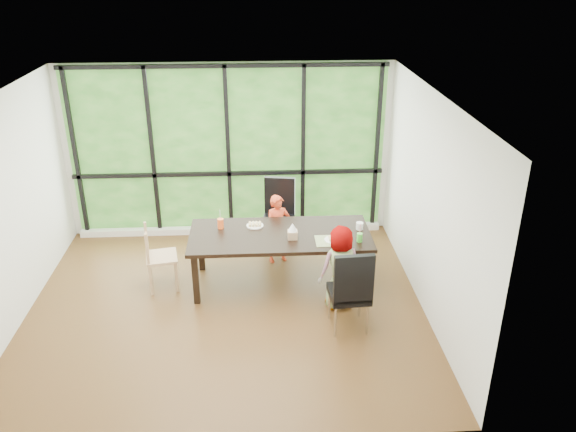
{
  "coord_description": "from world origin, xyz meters",
  "views": [
    {
      "loc": [
        0.42,
        -6.24,
        4.14
      ],
      "look_at": [
        0.82,
        0.45,
        1.05
      ],
      "focal_mm": 35.83,
      "sensor_mm": 36.0,
      "label": 1
    }
  ],
  "objects_px": {
    "chair_interior_leather": "(349,288)",
    "white_mug": "(360,226)",
    "plate_far": "(255,226)",
    "dining_table": "(280,258)",
    "tissue_box": "(293,235)",
    "plate_near": "(334,240)",
    "green_cup": "(360,237)",
    "chair_end_beech": "(162,257)",
    "child_older": "(339,267)",
    "chair_window_leather": "(278,216)",
    "child_toddler": "(278,229)",
    "orange_cup": "(221,224)"
  },
  "relations": [
    {
      "from": "green_cup",
      "to": "tissue_box",
      "type": "height_order",
      "value": "green_cup"
    },
    {
      "from": "chair_end_beech",
      "to": "child_toddler",
      "type": "height_order",
      "value": "child_toddler"
    },
    {
      "from": "plate_far",
      "to": "tissue_box",
      "type": "bearing_deg",
      "value": -39.04
    },
    {
      "from": "child_older",
      "to": "green_cup",
      "type": "distance_m",
      "value": 0.5
    },
    {
      "from": "child_older",
      "to": "plate_near",
      "type": "relative_size",
      "value": 4.62
    },
    {
      "from": "chair_end_beech",
      "to": "tissue_box",
      "type": "xyz_separation_m",
      "value": [
        1.74,
        -0.14,
        0.35
      ]
    },
    {
      "from": "green_cup",
      "to": "white_mug",
      "type": "distance_m",
      "value": 0.36
    },
    {
      "from": "child_toddler",
      "to": "plate_near",
      "type": "height_order",
      "value": "child_toddler"
    },
    {
      "from": "plate_near",
      "to": "green_cup",
      "type": "distance_m",
      "value": 0.33
    },
    {
      "from": "dining_table",
      "to": "plate_near",
      "type": "distance_m",
      "value": 0.82
    },
    {
      "from": "child_toddler",
      "to": "chair_end_beech",
      "type": "bearing_deg",
      "value": -178.36
    },
    {
      "from": "child_toddler",
      "to": "white_mug",
      "type": "distance_m",
      "value": 1.25
    },
    {
      "from": "chair_window_leather",
      "to": "chair_end_beech",
      "type": "distance_m",
      "value": 1.9
    },
    {
      "from": "dining_table",
      "to": "chair_interior_leather",
      "type": "bearing_deg",
      "value": -54.28
    },
    {
      "from": "plate_near",
      "to": "tissue_box",
      "type": "bearing_deg",
      "value": 169.99
    },
    {
      "from": "plate_near",
      "to": "chair_end_beech",
      "type": "bearing_deg",
      "value": 174.04
    },
    {
      "from": "white_mug",
      "to": "green_cup",
      "type": "bearing_deg",
      "value": -100.01
    },
    {
      "from": "chair_window_leather",
      "to": "plate_near",
      "type": "bearing_deg",
      "value": -52.69
    },
    {
      "from": "plate_near",
      "to": "child_toddler",
      "type": "bearing_deg",
      "value": 127.77
    },
    {
      "from": "chair_window_leather",
      "to": "plate_far",
      "type": "distance_m",
      "value": 0.88
    },
    {
      "from": "chair_interior_leather",
      "to": "white_mug",
      "type": "relative_size",
      "value": 11.07
    },
    {
      "from": "child_toddler",
      "to": "tissue_box",
      "type": "relative_size",
      "value": 8.14
    },
    {
      "from": "orange_cup",
      "to": "green_cup",
      "type": "distance_m",
      "value": 1.87
    },
    {
      "from": "chair_window_leather",
      "to": "child_toddler",
      "type": "distance_m",
      "value": 0.39
    },
    {
      "from": "green_cup",
      "to": "orange_cup",
      "type": "bearing_deg",
      "value": 164.46
    },
    {
      "from": "orange_cup",
      "to": "plate_far",
      "type": "bearing_deg",
      "value": 3.97
    },
    {
      "from": "green_cup",
      "to": "tissue_box",
      "type": "bearing_deg",
      "value": 170.76
    },
    {
      "from": "plate_near",
      "to": "green_cup",
      "type": "xyz_separation_m",
      "value": [
        0.33,
        -0.05,
        0.05
      ]
    },
    {
      "from": "orange_cup",
      "to": "tissue_box",
      "type": "relative_size",
      "value": 1.08
    },
    {
      "from": "chair_window_leather",
      "to": "plate_far",
      "type": "bearing_deg",
      "value": -104.45
    },
    {
      "from": "green_cup",
      "to": "chair_end_beech",
      "type": "bearing_deg",
      "value": 173.79
    },
    {
      "from": "chair_end_beech",
      "to": "plate_near",
      "type": "relative_size",
      "value": 3.75
    },
    {
      "from": "green_cup",
      "to": "plate_far",
      "type": "bearing_deg",
      "value": 158.31
    },
    {
      "from": "chair_interior_leather",
      "to": "white_mug",
      "type": "height_order",
      "value": "chair_interior_leather"
    },
    {
      "from": "chair_end_beech",
      "to": "child_toddler",
      "type": "xyz_separation_m",
      "value": [
        1.58,
        0.64,
        0.06
      ]
    },
    {
      "from": "child_toddler",
      "to": "green_cup",
      "type": "height_order",
      "value": "child_toddler"
    },
    {
      "from": "child_toddler",
      "to": "green_cup",
      "type": "xyz_separation_m",
      "value": [
        1.01,
        -0.93,
        0.3
      ]
    },
    {
      "from": "dining_table",
      "to": "tissue_box",
      "type": "distance_m",
      "value": 0.48
    },
    {
      "from": "child_older",
      "to": "plate_near",
      "type": "xyz_separation_m",
      "value": [
        -0.03,
        0.36,
        0.2
      ]
    },
    {
      "from": "child_older",
      "to": "green_cup",
      "type": "xyz_separation_m",
      "value": [
        0.3,
        0.31,
        0.25
      ]
    },
    {
      "from": "child_toddler",
      "to": "plate_far",
      "type": "height_order",
      "value": "child_toddler"
    },
    {
      "from": "white_mug",
      "to": "tissue_box",
      "type": "bearing_deg",
      "value": -166.68
    },
    {
      "from": "plate_far",
      "to": "dining_table",
      "type": "bearing_deg",
      "value": -36.84
    },
    {
      "from": "child_older",
      "to": "tissue_box",
      "type": "xyz_separation_m",
      "value": [
        -0.55,
        0.45,
        0.25
      ]
    },
    {
      "from": "dining_table",
      "to": "plate_near",
      "type": "height_order",
      "value": "plate_near"
    },
    {
      "from": "chair_end_beech",
      "to": "child_older",
      "type": "distance_m",
      "value": 2.36
    },
    {
      "from": "child_older",
      "to": "child_toddler",
      "type": "bearing_deg",
      "value": -76.86
    },
    {
      "from": "dining_table",
      "to": "plate_near",
      "type": "bearing_deg",
      "value": -19.38
    },
    {
      "from": "child_older",
      "to": "tissue_box",
      "type": "bearing_deg",
      "value": -55.87
    },
    {
      "from": "chair_end_beech",
      "to": "tissue_box",
      "type": "height_order",
      "value": "chair_end_beech"
    }
  ]
}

